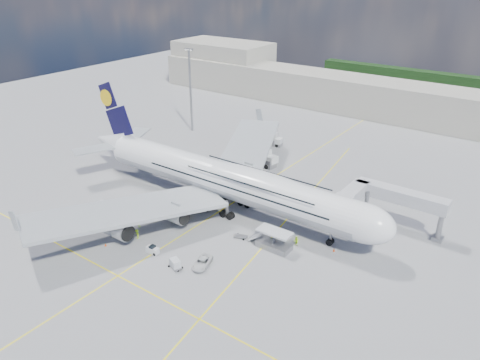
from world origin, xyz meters
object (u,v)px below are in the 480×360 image
Objects in this scene: dolly_row_b at (98,216)px; dolly_nose_far at (175,263)px; cargo_loader at (273,242)px; cone_nose at (334,250)px; cone_wing_left_inner at (268,173)px; cone_wing_right_outer at (105,245)px; airliner at (226,180)px; crew_nose at (336,227)px; dolly_row_a at (63,218)px; crew_loader at (296,241)px; jet_bridge at (380,198)px; dolly_row_c at (172,215)px; dolly_back at (102,205)px; catering_truck_inner at (263,157)px; cone_tail at (123,162)px; dolly_nose_near at (241,236)px; cone_wing_right_inner at (113,221)px; crew_tug at (137,234)px; catering_truck_outer at (272,139)px; baggage_tug at (153,250)px; service_van at (202,263)px; light_mast at (190,89)px; crew_wing at (139,223)px; cone_wing_left_outer at (255,172)px; crew_van at (272,238)px.

dolly_nose_far is at bearing -27.27° from dolly_row_b.
cargo_loader is 11.27m from cone_nose.
cone_wing_left_inner reaches higher than cone_wing_right_outer.
airliner reaches higher than crew_nose.
crew_loader is at bearing 29.68° from dolly_row_a.
dolly_row_c is at bearing -149.00° from jet_bridge.
dolly_back is 49.98m from cone_nose.
catering_truck_inner is 15.75× the size of cone_tail.
jet_bridge is 6.52× the size of dolly_nose_near.
cone_wing_right_inner is at bearing 4.58° from dolly_row_b.
cone_wing_right_outer is at bearing -49.47° from cone_wing_right_inner.
crew_tug reaches higher than dolly_row_c.
catering_truck_outer reaches higher than dolly_nose_near.
cone_wing_right_inner is 9.02m from cone_wing_right_outer.
dolly_nose_far is at bearing -30.69° from dolly_row_c.
airliner reaches higher than cone_wing_left_inner.
service_van is at bearing 8.39° from baggage_tug.
crew_loader reaches higher than cone_wing_right_outer.
dolly_nose_near is 5.10× the size of cone_nose.
catering_truck_inner reaches higher than cone_wing_right_inner.
baggage_tug is 4.53× the size of cone_nose.
dolly_row_a is (-40.89, -16.66, -0.88)m from cargo_loader.
dolly_row_b is at bearing -154.90° from cone_wing_right_inner.
jet_bridge is at bearing 77.57° from crew_loader.
light_mast is 72.58m from crew_loader.
baggage_tug is 4.62× the size of cone_wing_right_outer.
cargo_loader reaches higher than cone_wing_left_inner.
crew_wing reaches higher than dolly_row_a.
dolly_row_a is at bearing -155.35° from dolly_nose_far.
crew_wing is (14.92, 7.26, 0.61)m from dolly_row_a.
dolly_nose_far is (-23.39, -33.49, -5.93)m from jet_bridge.
cone_wing_left_outer is at bearing 94.56° from service_van.
crew_tug reaches higher than service_van.
jet_bridge is 53.44m from cone_wing_right_outer.
dolly_nose_near is at bearing -67.30° from cone_wing_left_inner.
cone_wing_left_outer is at bearing 51.67° from dolly_row_b.
cone_wing_right_outer is at bearing -45.80° from cone_tail.
dolly_row_b reaches higher than cone_wing_left_inner.
crew_wing is at bearing -160.10° from cargo_loader.
catering_truck_inner is 4.68× the size of crew_van.
cone_wing_left_inner is (15.77, 40.40, -0.67)m from dolly_row_b.
dolly_back reaches higher than cone_wing_left_inner.
cone_wing_left_outer is at bearing 85.18° from cone_wing_right_outer.
catering_truck_outer is at bearing 3.64° from crew_wing.
cone_nose is (26.32, -1.57, -6.60)m from airliner.
cargo_loader is 4.32× the size of crew_loader.
light_mast is 3.88× the size of catering_truck_outer.
cone_wing_right_inner is (-24.76, 1.13, -0.43)m from service_van.
crew_wing is 3.38× the size of cone_wing_right_inner.
light_mast is 8.84× the size of dolly_nose_near.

